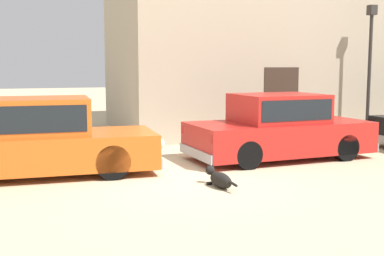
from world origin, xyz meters
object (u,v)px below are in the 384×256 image
object	(u,v)px
parked_sedan_nearest	(35,138)
stray_dog_spotted	(219,179)
street_lamp	(370,54)
parked_sedan_second	(279,127)

from	to	relation	value
parked_sedan_nearest	stray_dog_spotted	bearing A→B (deg)	-31.09
stray_dog_spotted	street_lamp	size ratio (longest dim) A/B	0.26
parked_sedan_nearest	stray_dog_spotted	size ratio (longest dim) A/B	4.74
parked_sedan_second	street_lamp	xyz separation A→B (m)	(4.01, 2.01, 1.74)
parked_sedan_nearest	stray_dog_spotted	world-z (taller)	parked_sedan_nearest
parked_sedan_second	parked_sedan_nearest	bearing A→B (deg)	177.86
parked_sedan_nearest	street_lamp	world-z (taller)	street_lamp
parked_sedan_nearest	parked_sedan_second	xyz separation A→B (m)	(5.39, 0.12, -0.01)
parked_sedan_second	stray_dog_spotted	world-z (taller)	parked_sedan_second
street_lamp	parked_sedan_nearest	bearing A→B (deg)	-167.18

